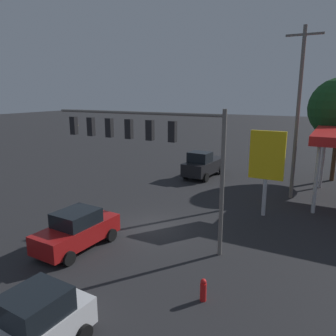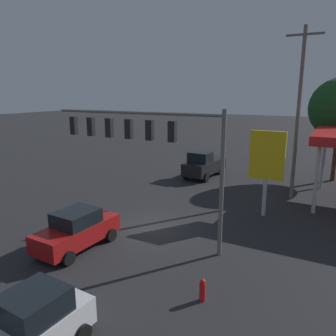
% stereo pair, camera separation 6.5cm
% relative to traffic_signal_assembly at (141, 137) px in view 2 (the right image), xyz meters
% --- Properties ---
extents(ground_plane, '(200.00, 200.00, 0.00)m').
position_rel_traffic_signal_assembly_xyz_m(ground_plane, '(0.15, -1.10, -5.34)').
color(ground_plane, '#262628').
extents(traffic_signal_assembly, '(9.69, 0.43, 6.84)m').
position_rel_traffic_signal_assembly_xyz_m(traffic_signal_assembly, '(0.00, 0.00, 0.00)').
color(traffic_signal_assembly, slate).
rests_on(traffic_signal_assembly, ground).
extents(utility_pole, '(2.40, 0.26, 11.87)m').
position_rel_traffic_signal_assembly_xyz_m(utility_pole, '(-6.00, -10.74, 0.89)').
color(utility_pole, slate).
rests_on(utility_pole, ground).
extents(price_sign, '(2.08, 0.27, 5.31)m').
position_rel_traffic_signal_assembly_xyz_m(price_sign, '(-5.00, -6.17, -1.70)').
color(price_sign, '#B7B7BC').
rests_on(price_sign, ground).
extents(pickup_parked, '(2.56, 5.33, 2.40)m').
position_rel_traffic_signal_assembly_xyz_m(pickup_parked, '(2.00, -13.41, -4.23)').
color(pickup_parked, black).
rests_on(pickup_parked, ground).
extents(hatchback_crossing, '(2.12, 3.88, 1.97)m').
position_rel_traffic_signal_assembly_xyz_m(hatchback_crossing, '(-1.59, 8.52, -4.39)').
color(hatchback_crossing, silver).
rests_on(hatchback_crossing, ground).
extents(sedan_far, '(2.23, 4.48, 1.93)m').
position_rel_traffic_signal_assembly_xyz_m(sedan_far, '(2.13, 2.67, -4.39)').
color(sedan_far, maroon).
rests_on(sedan_far, ground).
extents(fire_hydrant, '(0.24, 0.24, 0.88)m').
position_rel_traffic_signal_assembly_xyz_m(fire_hydrant, '(-4.95, 3.70, -4.90)').
color(fire_hydrant, red).
rests_on(fire_hydrant, ground).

